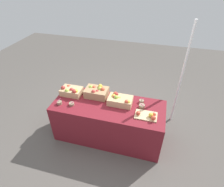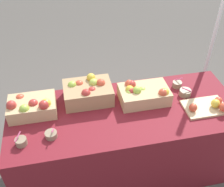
% 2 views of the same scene
% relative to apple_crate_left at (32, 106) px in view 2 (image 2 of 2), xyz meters
% --- Properties ---
extents(ground_plane, '(10.00, 10.00, 0.00)m').
position_rel_apple_crate_left_xyz_m(ground_plane, '(0.73, -0.12, -0.81)').
color(ground_plane, '#56514C').
extents(table, '(1.90, 0.76, 0.74)m').
position_rel_apple_crate_left_xyz_m(table, '(0.73, -0.12, -0.44)').
color(table, maroon).
rests_on(table, ground_plane).
extents(apple_crate_left, '(0.37, 0.25, 0.17)m').
position_rel_apple_crate_left_xyz_m(apple_crate_left, '(0.00, 0.00, 0.00)').
color(apple_crate_left, tan).
rests_on(apple_crate_left, table).
extents(apple_crate_middle, '(0.40, 0.28, 0.20)m').
position_rel_apple_crate_left_xyz_m(apple_crate_middle, '(0.46, 0.08, 0.01)').
color(apple_crate_middle, tan).
rests_on(apple_crate_middle, table).
extents(apple_crate_right, '(0.41, 0.26, 0.16)m').
position_rel_apple_crate_left_xyz_m(apple_crate_right, '(0.90, -0.03, 0.00)').
color(apple_crate_right, tan).
rests_on(apple_crate_right, table).
extents(cutting_board_front, '(0.35, 0.23, 0.09)m').
position_rel_apple_crate_left_xyz_m(cutting_board_front, '(1.40, -0.24, -0.04)').
color(cutting_board_front, '#D1B284').
rests_on(cutting_board_front, table).
extents(sample_bowl_near, '(0.08, 0.08, 0.10)m').
position_rel_apple_crate_left_xyz_m(sample_bowl_near, '(1.26, 0.09, -0.04)').
color(sample_bowl_near, gray).
rests_on(sample_bowl_near, table).
extents(sample_bowl_mid, '(0.09, 0.09, 0.09)m').
position_rel_apple_crate_left_xyz_m(sample_bowl_mid, '(0.13, -0.28, -0.05)').
color(sample_bowl_mid, gray).
rests_on(sample_bowl_mid, table).
extents(sample_bowl_far, '(0.10, 0.10, 0.10)m').
position_rel_apple_crate_left_xyz_m(sample_bowl_far, '(1.28, -0.04, -0.04)').
color(sample_bowl_far, gray).
rests_on(sample_bowl_far, table).
extents(sample_bowl_extra, '(0.08, 0.09, 0.09)m').
position_rel_apple_crate_left_xyz_m(sample_bowl_extra, '(-0.08, -0.31, -0.04)').
color(sample_bowl_extra, gray).
rests_on(sample_bowl_extra, table).
extents(tent_pole, '(0.04, 0.04, 2.02)m').
position_rel_apple_crate_left_xyz_m(tent_pole, '(1.88, 0.63, 0.20)').
color(tent_pole, white).
rests_on(tent_pole, ground_plane).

